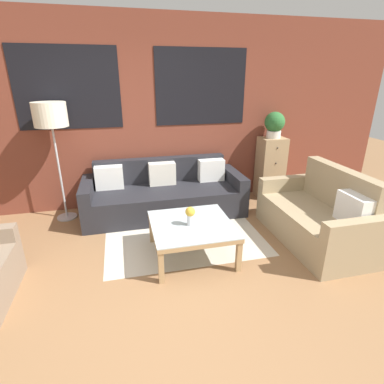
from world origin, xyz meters
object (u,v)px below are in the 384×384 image
(floor_lamp, at_px, (51,118))
(flower_vase, at_px, (190,214))
(potted_plant, at_px, (275,124))
(coffee_table, at_px, (192,228))
(drawer_cabinet, at_px, (270,168))
(settee_vintage, at_px, (318,218))
(couch_dark, at_px, (164,195))

(floor_lamp, height_order, flower_vase, floor_lamp)
(potted_plant, height_order, flower_vase, potted_plant)
(coffee_table, xyz_separation_m, drawer_cabinet, (1.73, 1.49, 0.16))
(settee_vintage, height_order, potted_plant, potted_plant)
(couch_dark, bearing_deg, drawer_cabinet, 7.19)
(couch_dark, bearing_deg, coffee_table, -84.41)
(potted_plant, relative_size, flower_vase, 1.91)
(couch_dark, xyz_separation_m, potted_plant, (1.85, 0.23, 0.96))
(coffee_table, distance_m, flower_vase, 0.19)
(drawer_cabinet, distance_m, flower_vase, 2.32)
(drawer_cabinet, bearing_deg, floor_lamp, -178.38)
(settee_vintage, bearing_deg, flower_vase, 179.95)
(couch_dark, relative_size, potted_plant, 5.65)
(coffee_table, height_order, flower_vase, flower_vase)
(floor_lamp, distance_m, drawer_cabinet, 3.42)
(settee_vintage, xyz_separation_m, floor_lamp, (-3.18, 1.43, 1.13))
(drawer_cabinet, xyz_separation_m, flower_vase, (-1.75, -1.52, 0.03))
(couch_dark, xyz_separation_m, flower_vase, (0.10, -1.29, 0.26))
(coffee_table, bearing_deg, couch_dark, 95.59)
(floor_lamp, bearing_deg, settee_vintage, -24.25)
(drawer_cabinet, bearing_deg, couch_dark, -172.81)
(floor_lamp, xyz_separation_m, drawer_cabinet, (3.29, 0.09, -0.93))
(couch_dark, height_order, settee_vintage, settee_vintage)
(drawer_cabinet, xyz_separation_m, potted_plant, (-0.00, 0.00, 0.73))
(drawer_cabinet, height_order, flower_vase, drawer_cabinet)
(coffee_table, relative_size, drawer_cabinet, 0.89)
(settee_vintage, height_order, coffee_table, settee_vintage)
(coffee_table, relative_size, flower_vase, 4.16)
(potted_plant, bearing_deg, floor_lamp, -178.38)
(couch_dark, distance_m, flower_vase, 1.32)
(coffee_table, height_order, potted_plant, potted_plant)
(floor_lamp, distance_m, potted_plant, 3.30)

